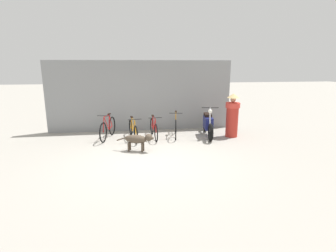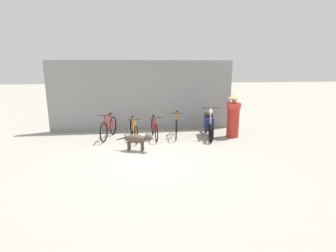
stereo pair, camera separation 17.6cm
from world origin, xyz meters
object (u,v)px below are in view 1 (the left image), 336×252
stray_dog (138,139)px  bicycle_1 (133,130)px  person_in_robes (232,115)px  bicycle_2 (154,129)px  bicycle_0 (108,128)px  motorcycle (208,124)px  bicycle_3 (176,126)px

stray_dog → bicycle_1: bearing=115.0°
stray_dog → person_in_robes: bearing=38.9°
bicycle_1 → bicycle_2: (0.73, 0.06, 0.01)m
bicycle_1 → bicycle_0: bearing=-112.1°
bicycle_1 → bicycle_2: size_ratio=1.05×
motorcycle → stray_dog: bearing=-52.9°
bicycle_2 → motorcycle: bearing=85.4°
bicycle_2 → person_in_robes: (2.83, -0.22, 0.46)m
bicycle_0 → motorcycle: 3.61m
bicycle_2 → stray_dog: size_ratio=1.43×
bicycle_3 → bicycle_1: bearing=-71.7°
bicycle_1 → bicycle_3: bicycle_3 is taller
bicycle_0 → bicycle_2: (1.62, -0.15, -0.03)m
bicycle_1 → bicycle_3: size_ratio=0.98×
bicycle_2 → stray_dog: 1.55m
motorcycle → person_in_robes: bearing=86.1°
bicycle_1 → stray_dog: bicycle_1 is taller
bicycle_1 → motorcycle: motorcycle is taller
bicycle_0 → bicycle_2: bearing=98.6°
bicycle_2 → bicycle_1: bearing=-89.0°
bicycle_2 → stray_dog: bicycle_2 is taller
bicycle_3 → person_in_robes: size_ratio=1.09×
stray_dog → person_in_robes: person_in_robes is taller
bicycle_3 → stray_dog: bearing=-32.0°
person_in_robes → bicycle_3: bearing=-35.5°
bicycle_0 → bicycle_3: (2.45, 0.03, 0.01)m
bicycle_0 → bicycle_1: bearing=90.6°
bicycle_2 → bicycle_3: 0.85m
bicycle_1 → person_in_robes: (3.56, -0.16, 0.48)m
bicycle_0 → stray_dog: size_ratio=1.44×
bicycle_0 → motorcycle: (3.61, -0.18, 0.07)m
bicycle_1 → stray_dog: 1.37m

